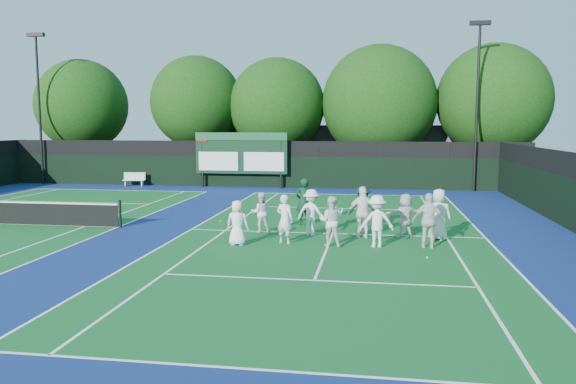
# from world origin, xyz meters

# --- Properties ---
(ground) EXTENTS (120.00, 120.00, 0.00)m
(ground) POSITION_xyz_m (0.00, 0.00, 0.00)
(ground) COLOR #1F3C10
(ground) RESTS_ON ground
(court_apron) EXTENTS (34.00, 32.00, 0.01)m
(court_apron) POSITION_xyz_m (-6.00, 1.00, 0.00)
(court_apron) COLOR navy
(court_apron) RESTS_ON ground
(near_court) EXTENTS (11.05, 23.85, 0.01)m
(near_court) POSITION_xyz_m (0.00, 1.00, 0.01)
(near_court) COLOR #125824
(near_court) RESTS_ON ground
(back_fence) EXTENTS (34.00, 0.08, 3.00)m
(back_fence) POSITION_xyz_m (-6.00, 16.00, 1.36)
(back_fence) COLOR black
(back_fence) RESTS_ON ground
(scoreboard) EXTENTS (6.00, 0.21, 3.55)m
(scoreboard) POSITION_xyz_m (-7.01, 15.59, 2.19)
(scoreboard) COLOR black
(scoreboard) RESTS_ON ground
(clubhouse) EXTENTS (18.00, 6.00, 4.00)m
(clubhouse) POSITION_xyz_m (-2.00, 24.00, 2.00)
(clubhouse) COLOR #535458
(clubhouse) RESTS_ON ground
(light_pole_left) EXTENTS (1.20, 0.30, 10.12)m
(light_pole_left) POSITION_xyz_m (-21.00, 15.70, 6.30)
(light_pole_left) COLOR black
(light_pole_left) RESTS_ON ground
(light_pole_right) EXTENTS (1.20, 0.30, 10.12)m
(light_pole_right) POSITION_xyz_m (7.50, 15.70, 6.30)
(light_pole_right) COLOR black
(light_pole_right) RESTS_ON ground
(bench) EXTENTS (1.46, 0.53, 0.91)m
(bench) POSITION_xyz_m (-14.22, 15.37, 0.49)
(bench) COLOR silver
(bench) RESTS_ON ground
(tree_a) EXTENTS (6.69, 6.69, 8.82)m
(tree_a) POSITION_xyz_m (-19.84, 19.58, 5.29)
(tree_a) COLOR black
(tree_a) RESTS_ON ground
(tree_b) EXTENTS (6.53, 6.53, 8.92)m
(tree_b) POSITION_xyz_m (-11.04, 19.58, 5.47)
(tree_b) COLOR black
(tree_b) RESTS_ON ground
(tree_c) EXTENTS (6.67, 6.67, 8.69)m
(tree_c) POSITION_xyz_m (-5.18, 19.58, 5.17)
(tree_c) COLOR black
(tree_c) RESTS_ON ground
(tree_d) EXTENTS (7.81, 7.81, 9.43)m
(tree_d) POSITION_xyz_m (1.89, 19.58, 5.32)
(tree_d) COLOR black
(tree_d) RESTS_ON ground
(tree_e) EXTENTS (7.40, 7.40, 9.36)m
(tree_e) POSITION_xyz_m (9.32, 19.58, 5.46)
(tree_e) COLOR black
(tree_e) RESTS_ON ground
(tennis_ball_0) EXTENTS (0.07, 0.07, 0.07)m
(tennis_ball_0) POSITION_xyz_m (-3.62, 0.63, 0.03)
(tennis_ball_0) COLOR #C6DC19
(tennis_ball_0) RESTS_ON ground
(tennis_ball_1) EXTENTS (0.07, 0.07, 0.07)m
(tennis_ball_1) POSITION_xyz_m (0.57, 3.73, 0.03)
(tennis_ball_1) COLOR #C6DC19
(tennis_ball_1) RESTS_ON ground
(tennis_ball_2) EXTENTS (0.07, 0.07, 0.07)m
(tennis_ball_2) POSITION_xyz_m (3.13, -2.45, 0.03)
(tennis_ball_2) COLOR #C6DC19
(tennis_ball_2) RESTS_ON ground
(tennis_ball_3) EXTENTS (0.07, 0.07, 0.07)m
(tennis_ball_3) POSITION_xyz_m (-4.84, 2.87, 0.03)
(tennis_ball_3) COLOR #C6DC19
(tennis_ball_3) RESTS_ON ground
(player_front_0) EXTENTS (0.75, 0.49, 1.53)m
(player_front_0) POSITION_xyz_m (-3.04, -1.46, 0.77)
(player_front_0) COLOR white
(player_front_0) RESTS_ON ground
(player_front_1) EXTENTS (0.73, 0.61, 1.70)m
(player_front_1) POSITION_xyz_m (-1.50, -0.96, 0.85)
(player_front_1) COLOR white
(player_front_1) RESTS_ON ground
(player_front_2) EXTENTS (0.87, 0.70, 1.69)m
(player_front_2) POSITION_xyz_m (0.09, -1.10, 0.84)
(player_front_2) COLOR silver
(player_front_2) RESTS_ON ground
(player_front_3) EXTENTS (1.23, 0.86, 1.74)m
(player_front_3) POSITION_xyz_m (1.60, -1.06, 0.87)
(player_front_3) COLOR white
(player_front_3) RESTS_ON ground
(player_front_4) EXTENTS (1.10, 0.52, 1.83)m
(player_front_4) POSITION_xyz_m (3.30, -0.94, 0.91)
(player_front_4) COLOR silver
(player_front_4) RESTS_ON ground
(player_back_0) EXTENTS (0.87, 0.76, 1.52)m
(player_back_0) POSITION_xyz_m (-2.72, 0.93, 0.76)
(player_back_0) COLOR white
(player_back_0) RESTS_ON ground
(player_back_1) EXTENTS (1.24, 0.95, 1.70)m
(player_back_1) POSITION_xyz_m (-0.76, 0.60, 0.85)
(player_back_1) COLOR white
(player_back_1) RESTS_ON ground
(player_back_2) EXTENTS (1.14, 0.59, 1.87)m
(player_back_2) POSITION_xyz_m (1.12, 0.39, 0.93)
(player_back_2) COLOR white
(player_back_2) RESTS_ON ground
(player_back_3) EXTENTS (1.54, 0.99, 1.59)m
(player_back_3) POSITION_xyz_m (2.62, 0.84, 0.79)
(player_back_3) COLOR silver
(player_back_3) RESTS_ON ground
(player_back_4) EXTENTS (1.03, 0.82, 1.83)m
(player_back_4) POSITION_xyz_m (3.75, 0.44, 0.91)
(player_back_4) COLOR silver
(player_back_4) RESTS_ON ground
(coach_left) EXTENTS (0.82, 0.70, 1.90)m
(coach_left) POSITION_xyz_m (-1.31, 2.70, 0.95)
(coach_left) COLOR #0E331D
(coach_left) RESTS_ON ground
(coach_right) EXTENTS (1.14, 0.71, 1.69)m
(coach_right) POSITION_xyz_m (1.07, 2.10, 0.85)
(coach_right) COLOR #0D321A
(coach_right) RESTS_ON ground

